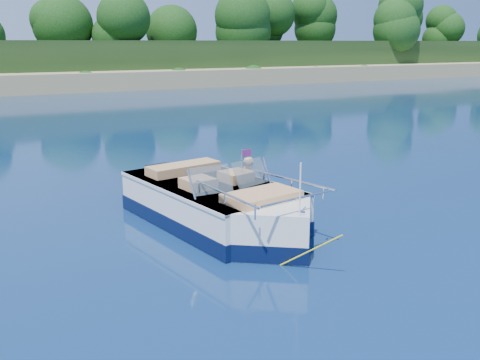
{
  "coord_description": "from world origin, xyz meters",
  "views": [
    {
      "loc": [
        -7.88,
        -8.73,
        3.84
      ],
      "look_at": [
        -2.55,
        1.54,
        0.85
      ],
      "focal_mm": 40.0,
      "sensor_mm": 36.0,
      "label": 1
    }
  ],
  "objects": [
    {
      "name": "ground",
      "position": [
        0.0,
        0.0,
        0.0
      ],
      "size": [
        160.0,
        160.0,
        0.0
      ],
      "primitive_type": "plane",
      "color": "#092143",
      "rests_on": "ground"
    },
    {
      "name": "treeline",
      "position": [
        0.04,
        41.01,
        5.55
      ],
      "size": [
        150.0,
        7.12,
        8.19
      ],
      "color": "#321E10",
      "rests_on": "ground"
    },
    {
      "name": "tow_tube",
      "position": [
        -1.57,
        3.0,
        0.1
      ],
      "size": [
        1.66,
        1.66,
        0.37
      ],
      "rotation": [
        0.0,
        0.0,
        -0.21
      ],
      "color": "#FFD900",
      "rests_on": "ground"
    },
    {
      "name": "shoreline",
      "position": [
        0.0,
        63.77,
        0.98
      ],
      "size": [
        170.0,
        59.0,
        6.0
      ],
      "color": "tan",
      "rests_on": "ground"
    },
    {
      "name": "motorboat",
      "position": [
        -3.23,
        1.07,
        0.4
      ],
      "size": [
        2.91,
        6.18,
        2.07
      ],
      "rotation": [
        0.0,
        0.0,
        0.17
      ],
      "color": "white",
      "rests_on": "ground"
    },
    {
      "name": "boy",
      "position": [
        -1.6,
        2.96,
        0.0
      ],
      "size": [
        0.44,
        0.83,
        1.56
      ],
      "primitive_type": "imported",
      "rotation": [
        0.0,
        -0.17,
        1.68
      ],
      "color": "tan",
      "rests_on": "ground"
    }
  ]
}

